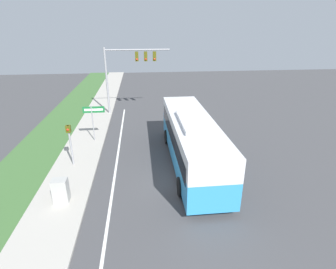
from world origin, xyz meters
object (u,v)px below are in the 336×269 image
signal_gantry (128,66)px  pedestrian_signal (70,139)px  utility_cabinet (61,191)px  bus (191,138)px  street_sign (93,116)px

signal_gantry → pedestrian_signal: bearing=-107.4°
signal_gantry → utility_cabinet: 15.65m
bus → utility_cabinet: bus is taller
utility_cabinet → street_sign: bearing=85.5°
street_sign → bus: bearing=-32.7°
bus → pedestrian_signal: size_ratio=3.95×
street_sign → utility_cabinet: 7.84m
pedestrian_signal → utility_cabinet: size_ratio=2.24×
utility_cabinet → bus: bearing=25.1°
bus → utility_cabinet: bearing=-154.9°
street_sign → signal_gantry: bearing=70.3°
bus → signal_gantry: 12.47m
signal_gantry → pedestrian_signal: size_ratio=2.35×
street_sign → utility_cabinet: bearing=-94.5°
pedestrian_signal → utility_cabinet: pedestrian_signal is taller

